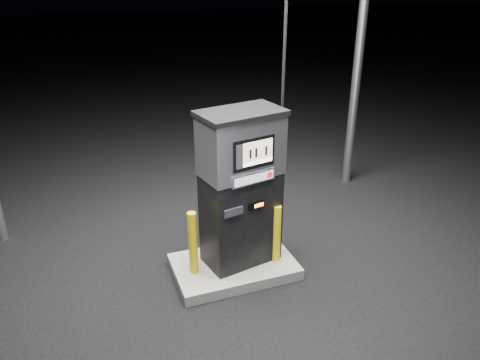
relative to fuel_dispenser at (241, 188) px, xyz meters
name	(u,v)px	position (x,y,z in m)	size (l,w,h in m)	color
ground	(234,271)	(-0.13, -0.05, -1.21)	(80.00, 80.00, 0.00)	black
pump_island	(234,267)	(-0.13, -0.05, -1.13)	(1.60, 1.00, 0.15)	slate
fuel_dispenser	(241,188)	(0.00, 0.00, 0.00)	(1.19, 0.80, 4.28)	black
bollard_left	(193,243)	(-0.68, -0.07, -0.63)	(0.11, 0.11, 0.86)	#E2BB0C
bollard_right	(277,234)	(0.42, -0.20, -0.65)	(0.11, 0.11, 0.81)	#E2BB0C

